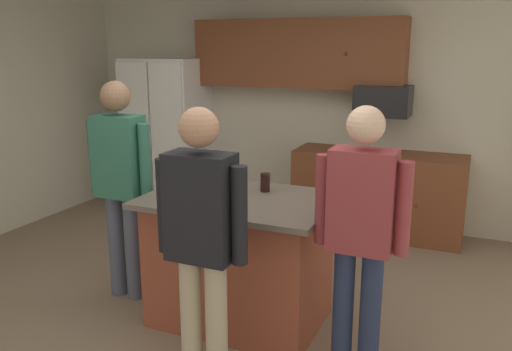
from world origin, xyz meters
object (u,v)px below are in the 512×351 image
person_guest_right (201,233)px  glass_stout_tall (227,196)px  refrigerator (168,135)px  tumbler_amber (230,186)px  person_guest_by_door (120,176)px  glass_pilsner (265,182)px  mug_blue_stoneware (187,189)px  glass_dark_ale (186,182)px  microwave_over_range (383,101)px  glass_short_whisky (209,193)px  kitchen_island (240,259)px  person_elder_center (361,225)px

person_guest_right → glass_stout_tall: 0.58m
refrigerator → glass_stout_tall: size_ratio=11.49×
tumbler_amber → glass_stout_tall: (0.11, -0.28, 0.01)m
person_guest_right → person_guest_by_door: person_guest_by_door is taller
glass_pilsner → mug_blue_stoneware: 0.58m
tumbler_amber → glass_dark_ale: 0.36m
microwave_over_range → tumbler_amber: size_ratio=4.03×
refrigerator → glass_stout_tall: 3.21m
glass_dark_ale → refrigerator: bearing=125.7°
glass_dark_ale → glass_stout_tall: size_ratio=0.85×
microwave_over_range → glass_short_whisky: (-0.71, -2.52, -0.43)m
kitchen_island → person_guest_right: size_ratio=0.79×
refrigerator → glass_short_whisky: bearing=-51.8°
refrigerator → microwave_over_range: (2.60, 0.12, 0.52)m
kitchen_island → glass_short_whisky: glass_short_whisky is taller
glass_pilsner → glass_short_whisky: glass_pilsner is taller
person_elder_center → mug_blue_stoneware: person_elder_center is taller
microwave_over_range → glass_short_whisky: size_ratio=4.25×
refrigerator → person_elder_center: refrigerator is taller
person_guest_right → glass_pilsner: size_ratio=12.43×
refrigerator → kitchen_island: bearing=-47.4°
mug_blue_stoneware → glass_short_whisky: glass_short_whisky is taller
glass_dark_ale → glass_stout_tall: bearing=-28.1°
glass_dark_ale → glass_short_whisky: bearing=-32.1°
refrigerator → mug_blue_stoneware: refrigerator is taller
person_guest_by_door → glass_dark_ale: size_ratio=12.74×
glass_dark_ale → glass_stout_tall: 0.53m
person_guest_right → tumbler_amber: person_guest_right is taller
person_elder_center → glass_stout_tall: person_elder_center is taller
tumbler_amber → glass_stout_tall: size_ratio=0.86×
mug_blue_stoneware → glass_stout_tall: bearing=-18.7°
kitchen_island → person_guest_right: 0.96m
tumbler_amber → mug_blue_stoneware: size_ratio=1.05×
microwave_over_range → person_guest_by_door: person_guest_by_door is taller
kitchen_island → tumbler_amber: tumbler_amber is taller
refrigerator → person_guest_by_door: refrigerator is taller
person_guest_by_door → tumbler_amber: (0.94, 0.05, 0.00)m
kitchen_island → tumbler_amber: 0.55m
person_elder_center → person_guest_right: bearing=50.2°
person_guest_right → tumbler_amber: (-0.23, 0.84, 0.05)m
person_guest_by_door → glass_stout_tall: person_guest_by_door is taller
kitchen_island → tumbler_amber: bearing=162.4°
refrigerator → person_guest_by_door: (1.01, -2.24, 0.09)m
kitchen_island → mug_blue_stoneware: mug_blue_stoneware is taller
microwave_over_range → person_elder_center: size_ratio=0.33×
glass_pilsner → person_guest_by_door: bearing=-167.7°
kitchen_island → person_elder_center: (0.95, -0.31, 0.49)m
microwave_over_range → person_guest_by_door: 2.87m
mug_blue_stoneware → glass_short_whisky: 0.23m
person_guest_by_door → glass_short_whisky: person_guest_by_door is taller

